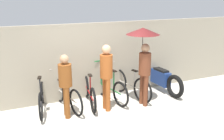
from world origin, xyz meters
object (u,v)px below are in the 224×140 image
object	(u,v)px
pedestrian_trailing	(144,48)
parked_bicycle_1	(67,95)
parked_bicycle_4	(130,85)
pedestrian_center	(106,72)
parked_bicycle_0	(42,97)
motorcycle	(161,79)
pedestrian_leading	(65,82)
parked_bicycle_2	(89,92)
parked_bicycle_3	(110,88)

from	to	relation	value
pedestrian_trailing	parked_bicycle_1	bearing A→B (deg)	160.06
parked_bicycle_4	pedestrian_center	size ratio (longest dim) A/B	1.04
parked_bicycle_0	motorcycle	bearing A→B (deg)	-78.56
pedestrian_leading	motorcycle	xyz separation A→B (m)	(3.16, 0.58, -0.53)
pedestrian_trailing	parked_bicycle_4	bearing A→B (deg)	95.21
parked_bicycle_2	pedestrian_leading	size ratio (longest dim) A/B	1.10
pedestrian_trailing	pedestrian_center	bearing A→B (deg)	173.48
pedestrian_leading	pedestrian_center	distance (m)	1.06
pedestrian_trailing	parked_bicycle_2	bearing A→B (deg)	153.50
parked_bicycle_4	motorcycle	distance (m)	1.14
pedestrian_center	parked_bicycle_2	bearing A→B (deg)	118.72
parked_bicycle_2	motorcycle	size ratio (longest dim) A/B	0.85
pedestrian_center	pedestrian_leading	bearing A→B (deg)	176.76
pedestrian_leading	motorcycle	size ratio (longest dim) A/B	0.78
parked_bicycle_3	motorcycle	xyz separation A→B (m)	(1.77, 0.09, 0.02)
pedestrian_center	pedestrian_trailing	distance (m)	1.20
parked_bicycle_0	motorcycle	size ratio (longest dim) A/B	0.83
parked_bicycle_4	parked_bicycle_0	bearing A→B (deg)	75.66
parked_bicycle_2	pedestrian_trailing	world-z (taller)	pedestrian_trailing
parked_bicycle_2	pedestrian_center	world-z (taller)	pedestrian_center
motorcycle	pedestrian_center	bearing A→B (deg)	101.93
parked_bicycle_2	parked_bicycle_4	distance (m)	1.26
parked_bicycle_0	pedestrian_leading	xyz separation A→B (m)	(0.51, -0.59, 0.56)
parked_bicycle_4	motorcycle	bearing A→B (deg)	-97.37
pedestrian_center	parked_bicycle_1	bearing A→B (deg)	149.24
motorcycle	pedestrian_leading	bearing A→B (deg)	96.31
parked_bicycle_3	pedestrian_center	size ratio (longest dim) A/B	0.96
pedestrian_trailing	motorcycle	distance (m)	1.72
pedestrian_trailing	motorcycle	size ratio (longest dim) A/B	1.03
parked_bicycle_1	pedestrian_center	world-z (taller)	pedestrian_center
parked_bicycle_4	parked_bicycle_3	bearing A→B (deg)	77.84
parked_bicycle_1	parked_bicycle_2	bearing A→B (deg)	-101.90
parked_bicycle_3	parked_bicycle_4	world-z (taller)	parked_bicycle_3
pedestrian_trailing	parked_bicycle_3	bearing A→B (deg)	138.41
parked_bicycle_4	pedestrian_center	distance (m)	1.26
parked_bicycle_2	parked_bicycle_0	bearing A→B (deg)	93.92
parked_bicycle_2	pedestrian_leading	distance (m)	1.07
parked_bicycle_4	motorcycle	size ratio (longest dim) A/B	0.88
parked_bicycle_1	pedestrian_center	bearing A→B (deg)	-130.36
pedestrian_leading	parked_bicycle_2	bearing A→B (deg)	38.20
parked_bicycle_3	pedestrian_trailing	distance (m)	1.53
motorcycle	pedestrian_trailing	bearing A→B (deg)	117.46
pedestrian_center	motorcycle	bearing A→B (deg)	14.04
parked_bicycle_1	pedestrian_leading	world-z (taller)	pedestrian_leading
pedestrian_leading	pedestrian_center	size ratio (longest dim) A/B	0.91
parked_bicycle_2	pedestrian_trailing	xyz separation A→B (m)	(1.36, -0.55, 1.25)
parked_bicycle_0	parked_bicycle_2	bearing A→B (deg)	-82.93
parked_bicycle_3	pedestrian_trailing	world-z (taller)	pedestrian_trailing
parked_bicycle_0	parked_bicycle_1	xyz separation A→B (m)	(0.63, -0.10, -0.00)
parked_bicycle_0	parked_bicycle_4	bearing A→B (deg)	-80.73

